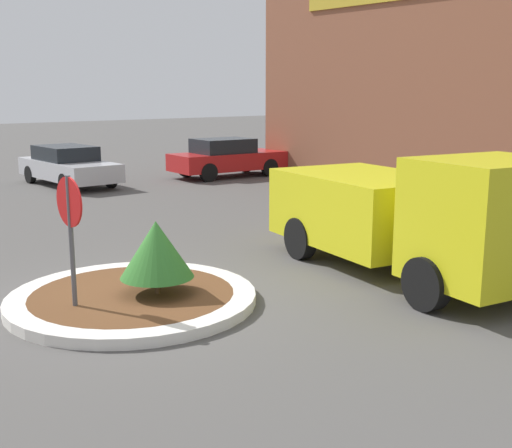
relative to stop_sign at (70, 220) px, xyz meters
The scene contains 8 objects.
ground_plane 1.68m from the stop_sign, 86.71° to the left, with size 120.00×120.00×0.00m, color #514F4C.
traffic_island 1.62m from the stop_sign, 86.71° to the left, with size 3.76×3.76×0.16m.
stop_sign is the anchor object (origin of this frame).
island_shrub 1.36m from the stop_sign, 74.40° to the left, with size 1.11×1.11×1.12m.
utility_truck 5.69m from the stop_sign, 69.53° to the left, with size 5.91×3.50×2.20m.
storefront_building 17.23m from the stop_sign, 99.52° to the left, with size 15.66×6.07×7.31m.
parked_sedan_silver 13.97m from the stop_sign, 153.74° to the left, with size 4.76×1.97×1.36m.
parked_sedan_red 15.80m from the stop_sign, 132.02° to the left, with size 2.39×4.61×1.46m.
Camera 1 is at (8.17, -4.95, 3.15)m, focal length 45.00 mm.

